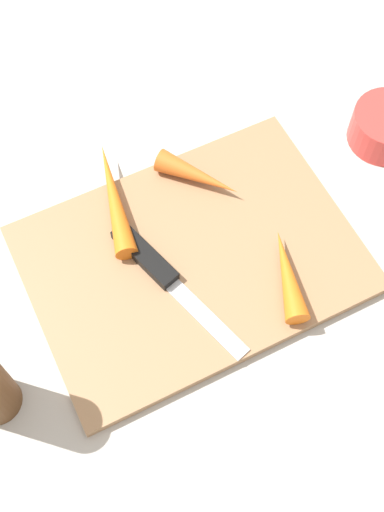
{
  "coord_description": "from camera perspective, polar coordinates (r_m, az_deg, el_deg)",
  "views": [
    {
      "loc": [
        -0.15,
        -0.3,
        0.66
      ],
      "look_at": [
        0.0,
        0.0,
        0.01
      ],
      "focal_mm": 45.84,
      "sensor_mm": 36.0,
      "label": 1
    }
  ],
  "objects": [
    {
      "name": "knife",
      "position": [
        0.72,
        -3.45,
        -0.67
      ],
      "size": [
        0.08,
        0.2,
        0.01
      ],
      "rotation": [
        0.0,
        0.0,
        5.0
      ],
      "color": "#B7B7BC",
      "rests_on": "cutting_board"
    },
    {
      "name": "carrot_shortest",
      "position": [
        0.76,
        0.51,
        7.02
      ],
      "size": [
        0.08,
        0.1,
        0.03
      ],
      "primitive_type": "cone",
      "rotation": [
        0.0,
        1.57,
        5.36
      ],
      "color": "orange",
      "rests_on": "cutting_board"
    },
    {
      "name": "carrot_longest",
      "position": [
        0.75,
        -6.84,
        5.12
      ],
      "size": [
        0.06,
        0.15,
        0.03
      ],
      "primitive_type": "cone",
      "rotation": [
        0.0,
        1.57,
        1.36
      ],
      "color": "orange",
      "rests_on": "cutting_board"
    },
    {
      "name": "carrot_medium",
      "position": [
        0.71,
        8.34,
        -1.59
      ],
      "size": [
        0.06,
        0.11,
        0.03
      ],
      "primitive_type": "cone",
      "rotation": [
        0.0,
        1.57,
        1.25
      ],
      "color": "orange",
      "rests_on": "cutting_board"
    },
    {
      "name": "cutting_board",
      "position": [
        0.73,
        0.0,
        -0.21
      ],
      "size": [
        0.36,
        0.26,
        0.01
      ],
      "primitive_type": "cube",
      "color": "#99704C",
      "rests_on": "ground_plane"
    },
    {
      "name": "ground_plane",
      "position": [
        0.74,
        0.0,
        -0.42
      ],
      "size": [
        1.4,
        1.4,
        0.0
      ],
      "primitive_type": "plane",
      "color": "#ADA8A0"
    }
  ]
}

